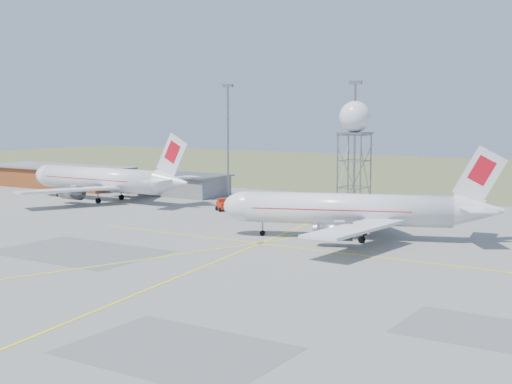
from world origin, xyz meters
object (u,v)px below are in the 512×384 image
Objects in this scene: radar_tower at (354,151)px; fire_truck at (319,210)px; baggage_tug at (223,206)px; airliner_main at (352,210)px; airliner_far at (104,180)px.

fire_truck is at bearing -93.32° from radar_tower.
fire_truck is at bearing 28.55° from baggage_tug.
airliner_main is at bearing 12.24° from baggage_tug.
airliner_far is 3.90× the size of fire_truck.
baggage_tug is at bearing -156.50° from radar_tower.
airliner_far is at bearing -142.33° from baggage_tug.
airliner_main is 11.08× the size of baggage_tug.
baggage_tug is at bearing -44.17° from airliner_main.
airliner_far reaches higher than fire_truck.
radar_tower is 5.75× the size of baggage_tug.
radar_tower is 1.88× the size of fire_truck.
baggage_tug is (-18.67, -8.12, -8.90)m from radar_tower.
fire_truck is (-0.60, -10.32, -7.96)m from radar_tower.
airliner_far is at bearing -32.70° from airliner_main.
airliner_main is at bearing -65.87° from radar_tower.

